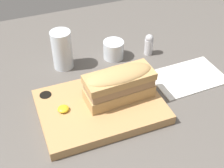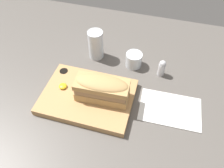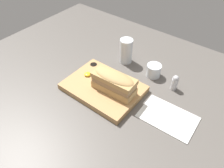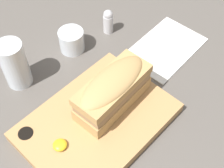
% 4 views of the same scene
% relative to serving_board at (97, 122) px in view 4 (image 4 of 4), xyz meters
% --- Properties ---
extents(dining_table, '(1.54, 1.13, 0.02)m').
position_rel_serving_board_xyz_m(dining_table, '(0.04, 0.04, -0.02)').
color(dining_table, '#56514C').
rests_on(dining_table, ground).
extents(serving_board, '(0.33, 0.24, 0.03)m').
position_rel_serving_board_xyz_m(serving_board, '(0.00, 0.00, 0.00)').
color(serving_board, tan).
rests_on(serving_board, dining_table).
extents(sandwich, '(0.19, 0.09, 0.09)m').
position_rel_serving_board_xyz_m(sandwich, '(0.06, 0.00, 0.06)').
color(sandwich, tan).
rests_on(sandwich, serving_board).
extents(mustard_dollop, '(0.03, 0.03, 0.01)m').
position_rel_serving_board_xyz_m(mustard_dollop, '(-0.10, 0.01, 0.02)').
color(mustard_dollop, gold).
rests_on(mustard_dollop, serving_board).
extents(water_glass, '(0.06, 0.06, 0.13)m').
position_rel_serving_board_xyz_m(water_glass, '(-0.04, 0.23, 0.04)').
color(water_glass, silver).
rests_on(water_glass, dining_table).
extents(wine_glass, '(0.07, 0.07, 0.06)m').
position_rel_serving_board_xyz_m(wine_glass, '(0.13, 0.22, 0.01)').
color(wine_glass, silver).
rests_on(wine_glass, dining_table).
extents(napkin, '(0.22, 0.15, 0.00)m').
position_rel_serving_board_xyz_m(napkin, '(0.30, 0.03, -0.01)').
color(napkin, white).
rests_on(napkin, dining_table).
extents(salt_shaker, '(0.03, 0.03, 0.07)m').
position_rel_serving_board_xyz_m(salt_shaker, '(0.24, 0.20, 0.02)').
color(salt_shaker, silver).
rests_on(salt_shaker, dining_table).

